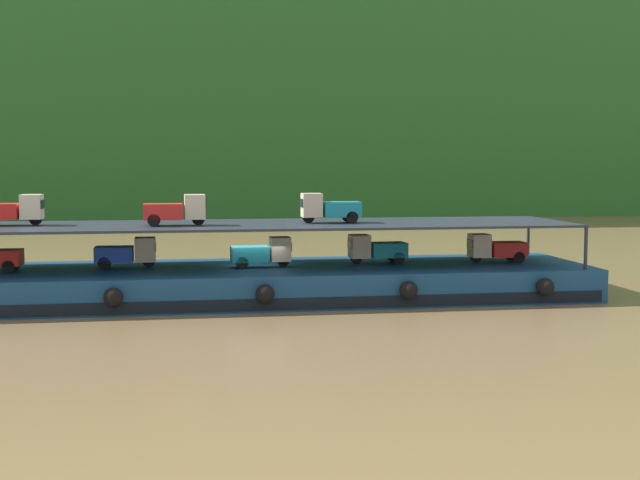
# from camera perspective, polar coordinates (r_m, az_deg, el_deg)

# --- Properties ---
(ground_plane) EXTENTS (400.00, 400.00, 0.00)m
(ground_plane) POSITION_cam_1_polar(r_m,az_deg,el_deg) (40.37, -4.17, -3.88)
(ground_plane) COLOR brown
(hillside_far_bank) EXTENTS (141.38, 29.98, 43.52)m
(hillside_far_bank) POSITION_cam_1_polar(r_m,az_deg,el_deg) (110.15, -7.43, 14.61)
(hillside_far_bank) COLOR #286023
(hillside_far_bank) RESTS_ON ground
(cargo_barge) EXTENTS (30.86, 8.17, 1.50)m
(cargo_barge) POSITION_cam_1_polar(r_m,az_deg,el_deg) (40.22, -4.17, -2.83)
(cargo_barge) COLOR navy
(cargo_barge) RESTS_ON ground
(cargo_rack) EXTENTS (29.26, 6.73, 2.00)m
(cargo_rack) POSITION_cam_1_polar(r_m,az_deg,el_deg) (39.98, -4.20, 1.00)
(cargo_rack) COLOR #232833
(cargo_rack) RESTS_ON cargo_barge
(mini_truck_lower_aft) EXTENTS (2.75, 1.22, 1.38)m
(mini_truck_lower_aft) POSITION_cam_1_polar(r_m,az_deg,el_deg) (40.61, -12.57, -0.82)
(mini_truck_lower_aft) COLOR #1E47B7
(mini_truck_lower_aft) RESTS_ON cargo_barge
(mini_truck_lower_mid) EXTENTS (2.77, 1.26, 1.38)m
(mini_truck_lower_mid) POSITION_cam_1_polar(r_m,az_deg,el_deg) (39.89, -3.83, -0.81)
(mini_truck_lower_mid) COLOR teal
(mini_truck_lower_mid) RESTS_ON cargo_barge
(mini_truck_lower_fore) EXTENTS (2.78, 1.27, 1.38)m
(mini_truck_lower_fore) POSITION_cam_1_polar(r_m,az_deg,el_deg) (41.51, 3.72, -0.58)
(mini_truck_lower_fore) COLOR teal
(mini_truck_lower_fore) RESTS_ON cargo_barge
(mini_truck_lower_bow) EXTENTS (2.75, 1.22, 1.38)m
(mini_truck_lower_bow) POSITION_cam_1_polar(r_m,az_deg,el_deg) (42.60, 11.47, -0.52)
(mini_truck_lower_bow) COLOR red
(mini_truck_lower_bow) RESTS_ON cargo_barge
(mini_truck_upper_stern) EXTENTS (2.77, 1.24, 1.38)m
(mini_truck_upper_stern) POSITION_cam_1_polar(r_m,az_deg,el_deg) (41.03, -19.53, 1.87)
(mini_truck_upper_stern) COLOR red
(mini_truck_upper_stern) RESTS_ON cargo_rack
(mini_truck_upper_mid) EXTENTS (2.76, 1.24, 1.38)m
(mini_truck_upper_mid) POSITION_cam_1_polar(r_m,az_deg,el_deg) (39.12, -9.44, 1.95)
(mini_truck_upper_mid) COLOR red
(mini_truck_upper_mid) RESTS_ON cargo_rack
(mini_truck_upper_fore) EXTENTS (2.74, 1.21, 1.38)m
(mini_truck_upper_fore) POSITION_cam_1_polar(r_m,az_deg,el_deg) (40.28, 0.63, 2.11)
(mini_truck_upper_fore) COLOR teal
(mini_truck_upper_fore) RESTS_ON cargo_rack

